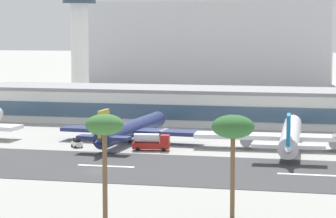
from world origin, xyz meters
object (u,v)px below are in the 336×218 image
(terminal_building, at_px, (232,106))
(distant_hotel_block, at_px, (207,44))
(control_tower, at_px, (80,30))
(palm_tree_3, at_px, (233,129))
(airliner_blue_tail_gate_2, at_px, (291,136))
(airliner_gold_tail_gate_1, at_px, (130,130))
(palm_tree_1, at_px, (104,128))
(service_baggage_tug_0, at_px, (77,143))
(service_fuel_truck_1, at_px, (151,142))

(terminal_building, relative_size, distant_hotel_block, 1.30)
(control_tower, relative_size, distant_hotel_block, 0.37)
(palm_tree_3, bearing_deg, airliner_blue_tail_gate_2, 86.68)
(airliner_gold_tail_gate_1, xyz_separation_m, palm_tree_1, (17.85, -75.70, 10.72))
(terminal_building, bearing_deg, palm_tree_1, -90.59)
(terminal_building, distance_m, airliner_blue_tail_gate_2, 49.33)
(service_baggage_tug_0, relative_size, palm_tree_1, 0.22)
(airliner_blue_tail_gate_2, xyz_separation_m, palm_tree_1, (-21.38, -72.69, 10.57))
(terminal_building, height_order, control_tower, control_tower)
(distant_hotel_block, bearing_deg, palm_tree_1, -82.95)
(terminal_building, height_order, airliner_blue_tail_gate_2, terminal_building)
(service_fuel_truck_1, height_order, palm_tree_3, palm_tree_3)
(terminal_building, relative_size, control_tower, 3.51)
(airliner_gold_tail_gate_1, distance_m, palm_tree_3, 77.76)
(service_fuel_truck_1, relative_size, palm_tree_1, 0.55)
(service_baggage_tug_0, distance_m, service_fuel_truck_1, 18.34)
(airliner_gold_tail_gate_1, height_order, palm_tree_3, palm_tree_3)
(airliner_gold_tail_gate_1, bearing_deg, palm_tree_3, -148.91)
(terminal_building, xyz_separation_m, palm_tree_1, (-1.20, -117.67, 8.68))
(control_tower, relative_size, service_baggage_tug_0, 12.55)
(terminal_building, relative_size, service_baggage_tug_0, 44.12)
(control_tower, relative_size, palm_tree_1, 2.72)
(control_tower, relative_size, airliner_blue_tail_gate_2, 0.87)
(airliner_blue_tail_gate_2, height_order, service_baggage_tug_0, airliner_blue_tail_gate_2)
(terminal_building, distance_m, control_tower, 79.34)
(terminal_building, bearing_deg, service_fuel_truck_1, -101.76)
(airliner_gold_tail_gate_1, height_order, palm_tree_1, palm_tree_1)
(distant_hotel_block, distance_m, airliner_blue_tail_gate_2, 197.99)
(service_fuel_truck_1, bearing_deg, palm_tree_1, -88.24)
(distant_hotel_block, bearing_deg, service_baggage_tug_0, -88.71)
(control_tower, bearing_deg, airliner_gold_tail_gate_1, -63.19)
(airliner_blue_tail_gate_2, distance_m, palm_tree_1, 76.51)
(service_baggage_tug_0, bearing_deg, palm_tree_3, 176.12)
(control_tower, bearing_deg, service_fuel_truck_1, -61.91)
(control_tower, bearing_deg, terminal_building, -35.07)
(distant_hotel_block, bearing_deg, control_tower, -105.88)
(airliner_gold_tail_gate_1, distance_m, airliner_blue_tail_gate_2, 39.34)
(airliner_blue_tail_gate_2, bearing_deg, palm_tree_3, 173.99)
(airliner_blue_tail_gate_2, height_order, palm_tree_3, palm_tree_3)
(airliner_blue_tail_gate_2, relative_size, service_baggage_tug_0, 14.41)
(control_tower, distance_m, service_baggage_tug_0, 104.64)
(control_tower, height_order, palm_tree_1, control_tower)
(control_tower, distance_m, distant_hotel_block, 105.25)
(distant_hotel_block, relative_size, palm_tree_3, 7.60)
(airliner_blue_tail_gate_2, relative_size, service_fuel_truck_1, 5.69)
(airliner_gold_tail_gate_1, height_order, service_fuel_truck_1, airliner_gold_tail_gate_1)
(distant_hotel_block, xyz_separation_m, palm_tree_3, (50.05, -255.25, -6.56))
(control_tower, bearing_deg, palm_tree_1, -69.24)
(control_tower, bearing_deg, airliner_blue_tail_gate_2, -47.08)
(palm_tree_3, bearing_deg, control_tower, 117.06)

